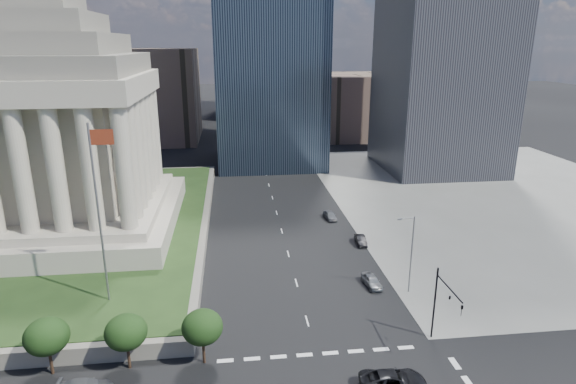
{
  "coord_description": "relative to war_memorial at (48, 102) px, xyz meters",
  "views": [
    {
      "loc": [
        -7.58,
        -26.21,
        29.52
      ],
      "look_at": [
        -2.0,
        21.22,
        14.73
      ],
      "focal_mm": 30.0,
      "sensor_mm": 36.0,
      "label": 1
    }
  ],
  "objects": [
    {
      "name": "building_filler_nw",
      "position": [
        4.0,
        82.0,
        -7.4
      ],
      "size": [
        24.0,
        30.0,
        28.0
      ],
      "primitive_type": "cube",
      "color": "brown",
      "rests_on": "ground"
    },
    {
      "name": "sidewalk_ne",
      "position": [
        80.0,
        12.0,
        -21.38
      ],
      "size": [
        68.0,
        90.0,
        0.03
      ],
      "primitive_type": "cube",
      "color": "slate",
      "rests_on": "ground"
    },
    {
      "name": "traffic_signal_ne",
      "position": [
        46.5,
        -34.3,
        -16.15
      ],
      "size": [
        0.3,
        5.74,
        8.0
      ],
      "color": "black",
      "rests_on": "ground"
    },
    {
      "name": "street_lamp_north",
      "position": [
        47.33,
        -23.0,
        -15.74
      ],
      "size": [
        2.13,
        0.22,
        10.0
      ],
      "color": "slate",
      "rests_on": "ground"
    },
    {
      "name": "parked_sedan_far",
      "position": [
        43.0,
        3.66,
        -20.7
      ],
      "size": [
        4.28,
        2.08,
        1.41
      ],
      "primitive_type": "imported",
      "rotation": [
        0.0,
        0.0,
        0.1
      ],
      "color": "#595C60",
      "rests_on": "ground"
    },
    {
      "name": "midrise_glass",
      "position": [
        36.0,
        47.0,
        8.6
      ],
      "size": [
        26.0,
        26.0,
        60.0
      ],
      "primitive_type": "cube",
      "color": "black",
      "rests_on": "ground"
    },
    {
      "name": "parked_sedan_near",
      "position": [
        43.4,
        -20.94,
        -20.69
      ],
      "size": [
        4.32,
        2.09,
        1.42
      ],
      "primitive_type": "imported",
      "rotation": [
        0.0,
        0.0,
        0.1
      ],
      "color": "gray",
      "rests_on": "ground"
    },
    {
      "name": "war_memorial",
      "position": [
        0.0,
        0.0,
        0.0
      ],
      "size": [
        34.0,
        34.0,
        39.0
      ],
      "primitive_type": null,
      "color": "#ABA38F",
      "rests_on": "plaza_lawn"
    },
    {
      "name": "parked_sedan_mid",
      "position": [
        45.5,
        -7.77,
        -20.76
      ],
      "size": [
        1.53,
        3.94,
        1.28
      ],
      "primitive_type": "imported",
      "rotation": [
        0.0,
        0.0,
        -0.05
      ],
      "color": "black",
      "rests_on": "ground"
    },
    {
      "name": "flagpole",
      "position": [
        12.17,
        -24.0,
        -8.29
      ],
      "size": [
        2.52,
        0.24,
        20.0
      ],
      "color": "slate",
      "rests_on": "plaza_lawn"
    },
    {
      "name": "ground",
      "position": [
        34.0,
        52.0,
        -21.4
      ],
      "size": [
        500.0,
        500.0,
        0.0
      ],
      "primitive_type": "plane",
      "color": "black",
      "rests_on": "ground"
    },
    {
      "name": "pickup_truck",
      "position": [
        39.9,
        -39.69,
        -20.57
      ],
      "size": [
        3.04,
        6.11,
        1.66
      ],
      "primitive_type": "imported",
      "rotation": [
        0.0,
        0.0,
        1.52
      ],
      "color": "black",
      "rests_on": "ground"
    },
    {
      "name": "building_filler_ne",
      "position": [
        66.0,
        82.0,
        -11.4
      ],
      "size": [
        20.0,
        30.0,
        20.0
      ],
      "primitive_type": "cube",
      "color": "brown",
      "rests_on": "ground"
    }
  ]
}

